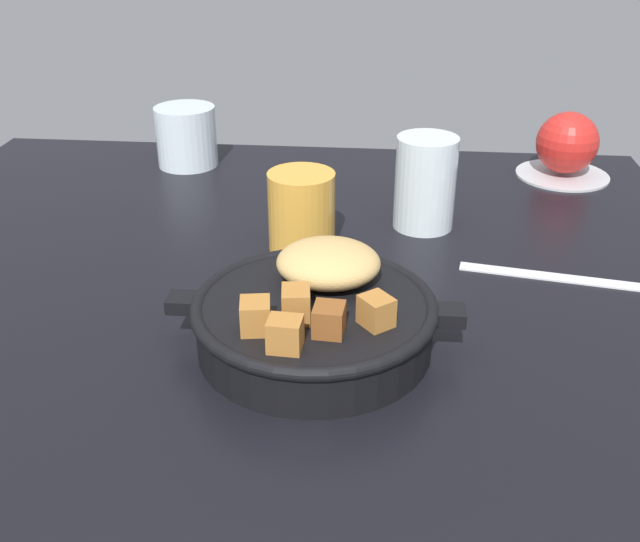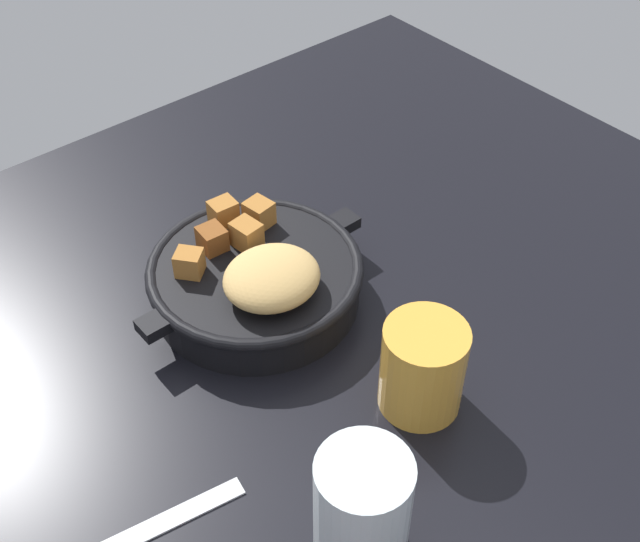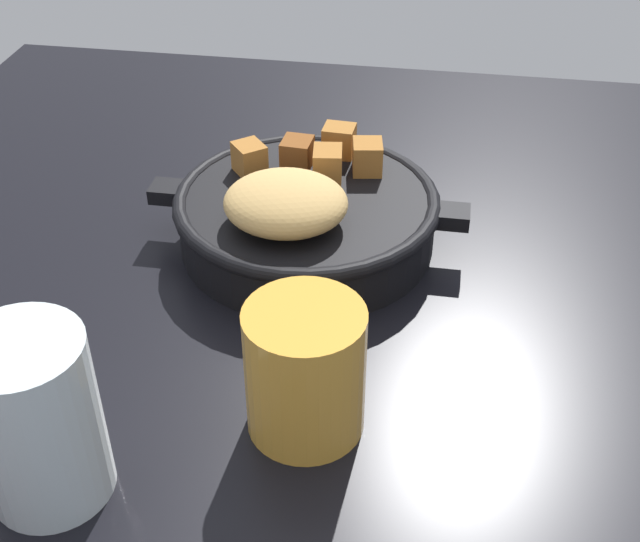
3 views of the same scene
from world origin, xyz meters
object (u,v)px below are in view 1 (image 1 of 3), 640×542
Objects in this scene: water_glass_short at (186,136)px; juice_glass_amber at (302,211)px; cast_iron_skillet at (316,314)px; red_apple at (567,143)px; water_glass_tall at (425,183)px; butter_knife at (567,278)px.

juice_glass_amber is (18.86, -25.04, 0.17)cm from water_glass_short.
red_apple is (29.21, 43.87, 1.62)cm from cast_iron_skillet.
juice_glass_amber reaches higher than cast_iron_skillet.
cast_iron_skillet is at bearing -111.00° from water_glass_tall.
cast_iron_skillet is 1.18× the size of butter_knife.
water_glass_tall is at bearing 28.06° from juice_glass_amber.
cast_iron_skillet is at bearing -123.66° from red_apple.
red_apple is 51.39cm from water_glass_short.
water_glass_tall is (32.06, -18.01, 1.18)cm from water_glass_short.
juice_glass_amber is at bearing -151.94° from water_glass_tall.
red_apple is at bearing 56.34° from cast_iron_skillet.
cast_iron_skillet is 19.04cm from juice_glass_amber.
juice_glass_amber is (-3.31, 18.71, 1.23)cm from cast_iron_skillet.
cast_iron_skillet is 3.01× the size of water_glass_short.
juice_glass_amber is (-32.52, -25.16, -0.39)cm from red_apple.
water_glass_tall is 1.24× the size of juice_glass_amber.
water_glass_short is at bearing -179.87° from red_apple.
water_glass_short is (-22.17, 43.75, 1.06)cm from cast_iron_skillet.
butter_knife is at bearing -10.03° from juice_glass_amber.
red_apple is 26.50cm from water_glass_tall.
water_glass_short is at bearing 157.07° from butter_knife.
red_apple reaches higher than cast_iron_skillet.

